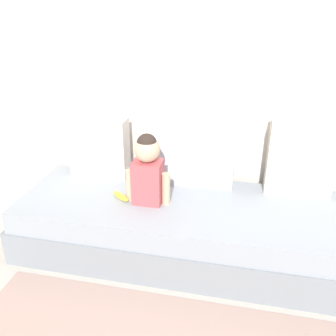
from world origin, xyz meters
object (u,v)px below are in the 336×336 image
at_px(toddler, 147,168).
at_px(banana, 121,196).
at_px(throw_pillow_right, 301,158).
at_px(throw_pillow_center, 195,147).
at_px(couch, 186,228).
at_px(throw_pillow_left, 99,147).

distance_m(toddler, banana, 0.30).
bearing_deg(throw_pillow_right, toddler, -160.89).
bearing_deg(throw_pillow_center, throw_pillow_right, 0.00).
distance_m(throw_pillow_right, banana, 1.27).
xyz_separation_m(couch, toddler, (-0.26, -0.04, 0.46)).
bearing_deg(couch, banana, -174.62).
bearing_deg(couch, toddler, -171.79).
xyz_separation_m(toddler, banana, (-0.20, -0.01, -0.23)).
distance_m(throw_pillow_center, toddler, 0.44).
xyz_separation_m(couch, throw_pillow_center, (0.00, 0.31, 0.50)).
height_order(couch, throw_pillow_center, throw_pillow_center).
xyz_separation_m(throw_pillow_center, throw_pillow_right, (0.74, 0.00, -0.02)).
bearing_deg(throw_pillow_left, couch, -22.67).
bearing_deg(throw_pillow_center, toddler, -127.00).
bearing_deg(banana, couch, 5.38).
bearing_deg(throw_pillow_center, banana, -142.50).
bearing_deg(throw_pillow_left, banana, -51.46).
relative_size(throw_pillow_left, toddler, 0.93).
relative_size(throw_pillow_right, toddler, 1.08).
relative_size(throw_pillow_left, throw_pillow_right, 0.85).
distance_m(throw_pillow_left, toddler, 0.59).
height_order(couch, throw_pillow_right, throw_pillow_right).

